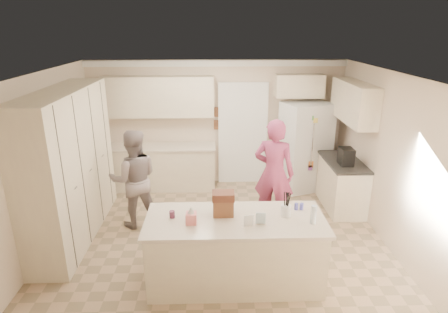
{
  "coord_description": "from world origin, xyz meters",
  "views": [
    {
      "loc": [
        -0.07,
        -5.29,
        3.23
      ],
      "look_at": [
        0.1,
        0.35,
        1.25
      ],
      "focal_mm": 30.0,
      "sensor_mm": 36.0,
      "label": 1
    }
  ],
  "objects_px": {
    "island_base": "(235,251)",
    "teen_boy": "(134,179)",
    "refrigerator": "(305,147)",
    "coffee_maker": "(346,157)",
    "dollhouse_body": "(223,207)",
    "utensil_crock": "(286,211)",
    "tissue_box": "(191,218)",
    "teen_girl": "(274,173)"
  },
  "relations": [
    {
      "from": "island_base",
      "to": "teen_boy",
      "type": "relative_size",
      "value": 1.31
    },
    {
      "from": "refrigerator",
      "to": "teen_boy",
      "type": "relative_size",
      "value": 1.08
    },
    {
      "from": "coffee_maker",
      "to": "island_base",
      "type": "relative_size",
      "value": 0.14
    },
    {
      "from": "refrigerator",
      "to": "dollhouse_body",
      "type": "distance_m",
      "value": 3.39
    },
    {
      "from": "refrigerator",
      "to": "utensil_crock",
      "type": "relative_size",
      "value": 12.0
    },
    {
      "from": "dollhouse_body",
      "to": "island_base",
      "type": "bearing_deg",
      "value": -33.69
    },
    {
      "from": "utensil_crock",
      "to": "dollhouse_body",
      "type": "bearing_deg",
      "value": 176.42
    },
    {
      "from": "coffee_maker",
      "to": "tissue_box",
      "type": "relative_size",
      "value": 2.14
    },
    {
      "from": "teen_girl",
      "to": "refrigerator",
      "type": "bearing_deg",
      "value": -99.85
    },
    {
      "from": "island_base",
      "to": "utensil_crock",
      "type": "distance_m",
      "value": 0.86
    },
    {
      "from": "coffee_maker",
      "to": "teen_boy",
      "type": "height_order",
      "value": "teen_boy"
    },
    {
      "from": "island_base",
      "to": "teen_boy",
      "type": "distance_m",
      "value": 2.24
    },
    {
      "from": "teen_boy",
      "to": "island_base",
      "type": "bearing_deg",
      "value": 123.35
    },
    {
      "from": "island_base",
      "to": "teen_girl",
      "type": "height_order",
      "value": "teen_girl"
    },
    {
      "from": "refrigerator",
      "to": "teen_boy",
      "type": "bearing_deg",
      "value": -174.23
    },
    {
      "from": "island_base",
      "to": "utensil_crock",
      "type": "height_order",
      "value": "utensil_crock"
    },
    {
      "from": "island_base",
      "to": "teen_girl",
      "type": "xyz_separation_m",
      "value": [
        0.73,
        1.53,
        0.48
      ]
    },
    {
      "from": "tissue_box",
      "to": "refrigerator",
      "type": "bearing_deg",
      "value": 55.37
    },
    {
      "from": "tissue_box",
      "to": "teen_boy",
      "type": "xyz_separation_m",
      "value": [
        -1.03,
        1.64,
        -0.16
      ]
    },
    {
      "from": "coffee_maker",
      "to": "tissue_box",
      "type": "distance_m",
      "value": 3.28
    },
    {
      "from": "refrigerator",
      "to": "teen_girl",
      "type": "distance_m",
      "value": 1.71
    },
    {
      "from": "coffee_maker",
      "to": "island_base",
      "type": "xyz_separation_m",
      "value": [
        -2.05,
        -1.9,
        -0.63
      ]
    },
    {
      "from": "island_base",
      "to": "dollhouse_body",
      "type": "relative_size",
      "value": 8.46
    },
    {
      "from": "dollhouse_body",
      "to": "utensil_crock",
      "type": "bearing_deg",
      "value": -3.58
    },
    {
      "from": "coffee_maker",
      "to": "utensil_crock",
      "type": "height_order",
      "value": "coffee_maker"
    },
    {
      "from": "refrigerator",
      "to": "teen_girl",
      "type": "height_order",
      "value": "teen_girl"
    },
    {
      "from": "island_base",
      "to": "teen_girl",
      "type": "distance_m",
      "value": 1.76
    },
    {
      "from": "refrigerator",
      "to": "island_base",
      "type": "relative_size",
      "value": 0.82
    },
    {
      "from": "utensil_crock",
      "to": "tissue_box",
      "type": "relative_size",
      "value": 1.07
    },
    {
      "from": "teen_girl",
      "to": "island_base",
      "type": "bearing_deg",
      "value": 84.95
    },
    {
      "from": "island_base",
      "to": "utensil_crock",
      "type": "bearing_deg",
      "value": 4.4
    },
    {
      "from": "tissue_box",
      "to": "teen_girl",
      "type": "bearing_deg",
      "value": 51.83
    },
    {
      "from": "island_base",
      "to": "coffee_maker",
      "type": "bearing_deg",
      "value": 42.83
    },
    {
      "from": "island_base",
      "to": "teen_boy",
      "type": "xyz_separation_m",
      "value": [
        -1.58,
        1.54,
        0.4
      ]
    },
    {
      "from": "dollhouse_body",
      "to": "tissue_box",
      "type": "bearing_deg",
      "value": -153.43
    },
    {
      "from": "teen_girl",
      "to": "dollhouse_body",
      "type": "bearing_deg",
      "value": 78.84
    },
    {
      "from": "tissue_box",
      "to": "dollhouse_body",
      "type": "bearing_deg",
      "value": 26.57
    },
    {
      "from": "dollhouse_body",
      "to": "teen_girl",
      "type": "height_order",
      "value": "teen_girl"
    },
    {
      "from": "refrigerator",
      "to": "tissue_box",
      "type": "height_order",
      "value": "refrigerator"
    },
    {
      "from": "refrigerator",
      "to": "teen_boy",
      "type": "xyz_separation_m",
      "value": [
        -3.17,
        -1.46,
        -0.06
      ]
    },
    {
      "from": "island_base",
      "to": "refrigerator",
      "type": "bearing_deg",
      "value": 62.05
    },
    {
      "from": "utensil_crock",
      "to": "teen_boy",
      "type": "xyz_separation_m",
      "value": [
        -2.23,
        1.49,
        -0.16
      ]
    }
  ]
}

